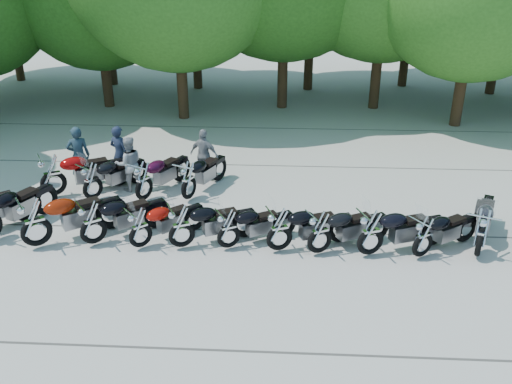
# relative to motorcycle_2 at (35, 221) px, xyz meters

# --- Properties ---
(ground) EXTENTS (90.00, 90.00, 0.00)m
(ground) POSITION_rel_motorcycle_2_xyz_m (5.18, -0.38, -0.72)
(ground) COLOR #9E9B8F
(ground) RESTS_ON ground
(motorcycle_2) EXTENTS (2.53, 2.14, 1.45)m
(motorcycle_2) POSITION_rel_motorcycle_2_xyz_m (0.00, 0.00, 0.00)
(motorcycle_2) COLOR maroon
(motorcycle_2) RESTS_ON ground
(motorcycle_3) EXTENTS (2.25, 1.95, 1.30)m
(motorcycle_3) POSITION_rel_motorcycle_2_xyz_m (1.31, 0.19, -0.07)
(motorcycle_3) COLOR black
(motorcycle_3) RESTS_ON ground
(motorcycle_4) EXTENTS (1.99, 1.87, 1.19)m
(motorcycle_4) POSITION_rel_motorcycle_2_xyz_m (2.48, 0.10, -0.13)
(motorcycle_4) COLOR #990C05
(motorcycle_4) RESTS_ON ground
(motorcycle_5) EXTENTS (2.33, 1.56, 1.27)m
(motorcycle_5) POSITION_rel_motorcycle_2_xyz_m (3.47, 0.14, -0.09)
(motorcycle_5) COLOR black
(motorcycle_5) RESTS_ON ground
(motorcycle_6) EXTENTS (2.10, 1.52, 1.16)m
(motorcycle_6) POSITION_rel_motorcycle_2_xyz_m (4.58, 0.18, -0.14)
(motorcycle_6) COLOR black
(motorcycle_6) RESTS_ON ground
(motorcycle_7) EXTENTS (2.34, 1.44, 1.27)m
(motorcycle_7) POSITION_rel_motorcycle_2_xyz_m (5.79, 0.12, -0.09)
(motorcycle_7) COLOR black
(motorcycle_7) RESTS_ON ground
(motorcycle_8) EXTENTS (2.28, 1.60, 1.25)m
(motorcycle_8) POSITION_rel_motorcycle_2_xyz_m (6.73, 0.05, -0.10)
(motorcycle_8) COLOR black
(motorcycle_8) RESTS_ON ground
(motorcycle_9) EXTENTS (2.43, 1.51, 1.32)m
(motorcycle_9) POSITION_rel_motorcycle_2_xyz_m (7.90, 0.03, -0.06)
(motorcycle_9) COLOR black
(motorcycle_9) RESTS_ON ground
(motorcycle_10) EXTENTS (2.10, 1.74, 1.19)m
(motorcycle_10) POSITION_rel_motorcycle_2_xyz_m (9.09, 0.02, -0.13)
(motorcycle_10) COLOR black
(motorcycle_10) RESTS_ON ground
(motorcycle_11) EXTENTS (1.61, 2.51, 1.36)m
(motorcycle_11) POSITION_rel_motorcycle_2_xyz_m (10.42, 0.14, -0.04)
(motorcycle_11) COLOR black
(motorcycle_11) RESTS_ON ground
(motorcycle_14) EXTENTS (2.61, 1.97, 1.45)m
(motorcycle_14) POSITION_rel_motorcycle_2_xyz_m (-0.72, 2.83, 0.00)
(motorcycle_14) COLOR #8B0505
(motorcycle_14) RESTS_ON ground
(motorcycle_15) EXTENTS (1.87, 2.23, 1.27)m
(motorcycle_15) POSITION_rel_motorcycle_2_xyz_m (0.46, 2.68, -0.09)
(motorcycle_15) COLOR black
(motorcycle_15) RESTS_ON ground
(motorcycle_16) EXTENTS (1.73, 2.42, 1.33)m
(motorcycle_16) POSITION_rel_motorcycle_2_xyz_m (1.93, 2.71, -0.06)
(motorcycle_16) COLOR #30061E
(motorcycle_16) RESTS_ON ground
(motorcycle_17) EXTENTS (1.58, 2.39, 1.30)m
(motorcycle_17) POSITION_rel_motorcycle_2_xyz_m (3.18, 2.84, -0.07)
(motorcycle_17) COLOR black
(motorcycle_17) RESTS_ON ground
(rider_0) EXTENTS (0.77, 0.63, 1.82)m
(rider_0) POSITION_rel_motorcycle_2_xyz_m (-0.29, 3.85, 0.19)
(rider_0) COLOR #1D323D
(rider_0) RESTS_ON ground
(rider_1) EXTENTS (0.99, 0.90, 1.65)m
(rider_1) POSITION_rel_motorcycle_2_xyz_m (1.33, 3.49, 0.10)
(rider_1) COLOR #9C9B9E
(rider_1) RESTS_ON ground
(rider_2) EXTENTS (1.03, 0.72, 1.63)m
(rider_2) POSITION_rel_motorcycle_2_xyz_m (3.42, 4.37, 0.09)
(rider_2) COLOR gray
(rider_2) RESTS_ON ground
(rider_3) EXTENTS (0.76, 0.64, 1.76)m
(rider_3) POSITION_rel_motorcycle_2_xyz_m (0.86, 4.16, 0.16)
(rider_3) COLOR #1A2236
(rider_3) RESTS_ON ground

